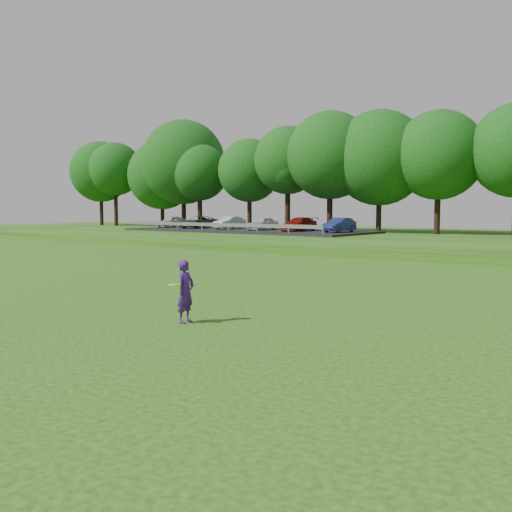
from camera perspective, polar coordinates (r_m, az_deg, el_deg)
The scene contains 4 objects.
ground at distance 12.97m, azimuth -11.66°, elevation -7.55°, with size 140.00×140.00×0.00m, color #1B430D.
walking_path at distance 29.89m, azimuth 19.14°, elevation -0.72°, with size 130.00×1.60×0.04m, color gray.
parking_lot at distance 53.20m, azimuth -1.33°, elevation 2.96°, with size 24.00×9.00×1.38m.
woman at distance 13.81m, azimuth -7.07°, elevation -3.53°, with size 0.46×0.76×1.52m.
Camera 1 is at (9.73, -8.13, 2.75)m, focal length 40.00 mm.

